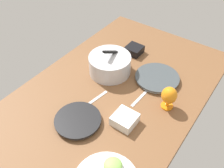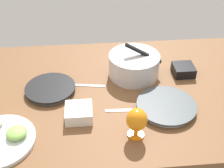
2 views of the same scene
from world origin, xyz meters
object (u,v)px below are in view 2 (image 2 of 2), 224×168
Objects in this scene: dinner_plate_right at (166,106)px; hurricane_glass_orange at (137,121)px; mixing_bowl at (134,64)px; fruit_platter at (0,138)px; square_bowl_black at (183,69)px; dinner_plate_left at (50,89)px; square_bowl_white at (79,112)px.

dinner_plate_right is 1.97× the size of hurricane_glass_orange.
mixing_bowl is (-11.70, 30.61, 5.49)cm from dinner_plate_right.
mixing_bowl is at bearing 34.42° from fruit_platter.
square_bowl_black is at bearing 52.49° from hurricane_glass_orange.
dinner_plate_left is 2.09× the size of square_bowl_white.
mixing_bowl is 2.33× the size of square_bowl_white.
dinner_plate_right is at bearing -120.42° from square_bowl_black.
dinner_plate_left is 0.85× the size of fruit_platter.
dinner_plate_left is 0.90× the size of dinner_plate_right.
dinner_plate_right is 0.94× the size of fruit_platter.
dinner_plate_left is at bearing 138.70° from hurricane_glass_orange.
fruit_platter is at bearing 178.07° from hurricane_glass_orange.
square_bowl_black is at bearing 59.58° from dinner_plate_right.
fruit_platter and square_bowl_black have the same top height.
square_bowl_white reaches higher than fruit_platter.
fruit_platter is at bearing -160.91° from square_bowl_white.
fruit_platter is 2.09× the size of hurricane_glass_orange.
square_bowl_black reaches higher than dinner_plate_left.
hurricane_glass_orange is at bearing -1.93° from fruit_platter.
square_bowl_white reaches higher than dinner_plate_right.
hurricane_glass_orange reaches higher than square_bowl_white.
dinner_plate_left and dinner_plate_right have the same top height.
mixing_bowl reaches higher than dinner_plate_right.
fruit_platter is at bearing -145.58° from mixing_bowl.
hurricane_glass_orange is (-17.73, -16.33, 7.52)cm from dinner_plate_right.
fruit_platter is at bearing -155.40° from square_bowl_black.
dinner_plate_left is at bearing 125.18° from square_bowl_white.
mixing_bowl is 0.95× the size of fruit_platter.
mixing_bowl reaches higher than square_bowl_black.
hurricane_glass_orange is (40.43, -35.52, 7.50)cm from dinner_plate_left.
hurricane_glass_orange is at bearing -137.36° from dinner_plate_right.
dinner_plate_left is 54.34cm from hurricane_glass_orange.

